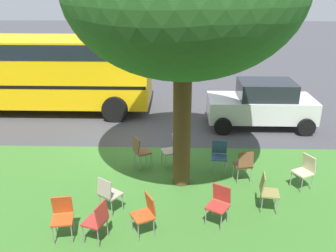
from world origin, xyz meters
The scene contains 15 objects.
ground centered at (0.00, 0.00, 0.00)m, with size 80.00×80.00×0.00m, color #424247.
grass_verge centered at (0.00, 3.20, 0.00)m, with size 48.00×6.00×0.01m, color #3D752D.
chair_0 centered at (-4.11, 2.46, 0.52)m, with size 0.57×0.56×0.88m.
chair_1 centered at (-1.82, 3.97, 0.52)m, with size 0.57×0.57×0.88m.
chair_2 centered at (0.59, 3.67, 0.52)m, with size 0.58×0.58×0.88m.
chair_3 centered at (0.11, 1.46, 0.52)m, with size 0.56×0.56×0.88m.
chair_4 centered at (-2.94, 3.45, 0.52)m, with size 0.47×0.47×0.88m.
chair_5 centered at (-2.06, 1.65, 0.52)m, with size 0.46×0.46×0.88m.
chair_6 centered at (-0.77, 1.33, 0.52)m, with size 0.54×0.53×0.88m.
chair_7 centered at (-2.64, 2.20, 0.52)m, with size 0.49×0.49×0.88m.
chair_8 centered at (-0.29, 4.36, 0.52)m, with size 0.57×0.56×0.88m.
chair_9 centered at (0.63, 4.63, 0.52)m, with size 0.53×0.53×0.88m.
chair_10 centered at (1.37, 4.50, 0.52)m, with size 0.48×0.49×0.88m.
parked_car centered at (-3.90, -1.78, 0.84)m, with size 3.70×1.92×1.65m.
school_bus centered at (5.39, -3.32, 1.76)m, with size 10.40×2.80×2.88m.
Camera 1 is at (-0.92, 10.50, 4.85)m, focal length 38.65 mm.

